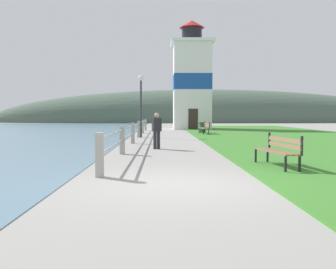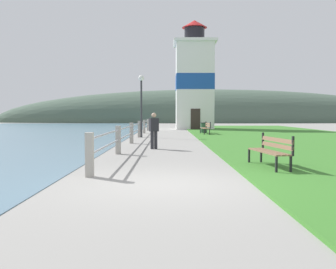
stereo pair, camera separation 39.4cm
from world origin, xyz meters
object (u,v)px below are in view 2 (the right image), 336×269
park_bench_near (272,149)px  park_bench_midway (206,127)px  person_strolling (154,129)px  trash_bin (204,128)px  lighthouse (195,81)px  lamp_post (142,94)px

park_bench_near → park_bench_midway: bearing=-97.7°
park_bench_midway → person_strolling: bearing=69.7°
park_bench_midway → trash_bin: (0.01, 1.78, -0.12)m
lighthouse → park_bench_near: bearing=-89.6°
trash_bin → lamp_post: bearing=-132.2°
park_bench_near → person_strolling: person_strolling is taller
park_bench_midway → lighthouse: size_ratio=0.18×
park_bench_midway → park_bench_near: bearing=86.5°
park_bench_near → lighthouse: bearing=-97.4°
trash_bin → lamp_post: 7.03m
lighthouse → lamp_post: (-4.30, -13.30, -2.01)m
park_bench_near → lighthouse: 27.46m
park_bench_midway → trash_bin: size_ratio=2.34×
lighthouse → person_strolling: (-3.20, -21.32, -3.92)m
park_bench_near → lamp_post: (-4.49, 13.83, 2.20)m
park_bench_near → park_bench_midway: 16.97m
park_bench_near → lighthouse: (-0.19, 27.13, 4.21)m
park_bench_near → park_bench_midway: size_ratio=1.02×
park_bench_near → lighthouse: lighthouse is taller
park_bench_midway → lamp_post: (-4.45, -3.14, 2.20)m
park_bench_near → lamp_post: lamp_post is taller
lighthouse → person_strolling: 21.91m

